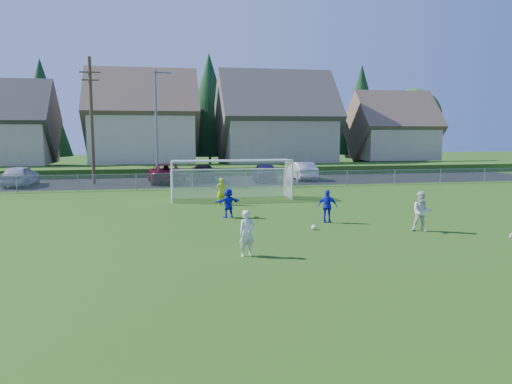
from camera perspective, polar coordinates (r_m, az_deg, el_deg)
ground at (r=15.76m, az=5.70°, el=-8.52°), size 160.00×160.00×0.00m
asphalt_lot at (r=42.47m, az=-5.10°, el=1.24°), size 60.00×60.00×0.00m
grass_embankment at (r=49.87m, az=-6.02°, el=2.53°), size 70.00×6.00×0.80m
soccer_ball at (r=21.57m, az=6.64°, el=-4.02°), size 0.22×0.22×0.22m
player_white_a at (r=16.84m, az=-1.03°, el=-4.74°), size 0.65×0.52×1.57m
player_white_b at (r=22.03m, az=18.42°, el=-2.15°), size 1.01×0.91×1.70m
player_blue_a at (r=23.23m, az=8.17°, el=-1.62°), size 0.97×0.71×1.53m
player_blue_b at (r=24.43m, az=-3.19°, el=-1.26°), size 1.39×0.83×1.43m
goalkeeper at (r=28.63m, az=-4.00°, el=0.06°), size 0.61×0.44×1.55m
car_a at (r=42.60m, az=-25.35°, el=1.70°), size 2.18×4.84×1.61m
car_c at (r=41.68m, az=-10.29°, el=2.15°), size 3.10×5.96×1.60m
car_d at (r=42.60m, az=-6.07°, el=2.20°), size 2.47×5.08×1.42m
car_e at (r=42.04m, az=1.01°, el=2.29°), size 2.46×4.89×1.60m
car_f at (r=43.86m, az=5.29°, el=2.42°), size 1.69×4.68×1.53m
soccer_goal at (r=31.00m, az=-2.88°, el=2.17°), size 7.42×1.90×2.50m
chainlink_fence at (r=36.97m, az=-4.20°, el=1.37°), size 52.06×0.06×1.20m
streetlight at (r=40.53m, az=-11.26°, el=7.71°), size 1.38×0.18×9.00m
utility_pole at (r=41.84m, az=-18.27°, el=7.89°), size 1.60×0.26×10.00m
houses_row at (r=57.43m, az=-4.80°, el=10.03°), size 53.90×11.45×13.27m
tree_row at (r=63.56m, az=-6.27°, el=9.33°), size 65.98×12.36×13.80m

